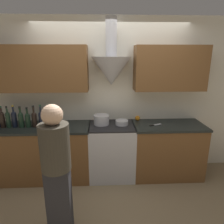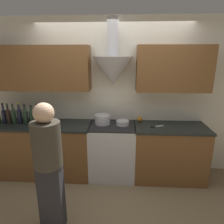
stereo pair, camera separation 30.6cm
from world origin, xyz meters
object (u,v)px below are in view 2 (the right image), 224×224
(wine_bottle_6, at_px, (32,117))
(mixing_bowl, at_px, (123,123))
(orange_fruit, at_px, (140,119))
(stock_pot, at_px, (102,119))
(wine_bottle_9, at_px, (50,117))
(stove_range, at_px, (112,150))
(person_foreground_left, at_px, (49,163))
(wine_bottle_2, at_px, (8,115))
(wine_bottle_5, at_px, (25,116))
(wine_bottle_4, at_px, (19,115))
(wine_bottle_7, at_px, (38,116))
(wine_bottle_1, at_px, (4,116))
(wine_bottle_8, at_px, (44,116))
(wine_bottle_3, at_px, (14,116))

(wine_bottle_6, relative_size, mixing_bowl, 1.54)
(orange_fruit, bearing_deg, stock_pot, -164.69)
(orange_fruit, bearing_deg, wine_bottle_9, -170.06)
(stove_range, relative_size, person_foreground_left, 0.59)
(wine_bottle_2, height_order, mixing_bowl, wine_bottle_2)
(person_foreground_left, bearing_deg, wine_bottle_5, 125.19)
(person_foreground_left, bearing_deg, wine_bottle_4, 128.37)
(wine_bottle_4, xyz_separation_m, mixing_bowl, (1.69, 0.03, -0.11))
(stove_range, xyz_separation_m, wine_bottle_7, (-1.21, -0.02, 0.59))
(wine_bottle_9, xyz_separation_m, stock_pot, (0.84, 0.09, -0.05))
(wine_bottle_1, relative_size, wine_bottle_7, 1.01)
(stove_range, relative_size, wine_bottle_8, 2.58)
(wine_bottle_7, relative_size, mixing_bowl, 1.65)
(wine_bottle_7, xyz_separation_m, person_foreground_left, (0.57, -1.11, -0.19))
(wine_bottle_3, xyz_separation_m, wine_bottle_6, (0.30, 0.01, -0.01))
(wine_bottle_4, height_order, wine_bottle_5, wine_bottle_4)
(wine_bottle_5, xyz_separation_m, wine_bottle_7, (0.20, 0.01, -0.00))
(wine_bottle_6, height_order, stock_pot, wine_bottle_6)
(wine_bottle_2, xyz_separation_m, orange_fruit, (2.16, 0.25, -0.10))
(wine_bottle_4, xyz_separation_m, wine_bottle_7, (0.31, -0.01, -0.01))
(wine_bottle_2, xyz_separation_m, mixing_bowl, (1.87, 0.05, -0.10))
(wine_bottle_8, bearing_deg, stove_range, 0.88)
(stock_pot, relative_size, orange_fruit, 3.10)
(wine_bottle_7, distance_m, person_foreground_left, 1.26)
(wine_bottle_6, bearing_deg, wine_bottle_4, 176.22)
(wine_bottle_4, relative_size, wine_bottle_6, 1.10)
(wine_bottle_3, height_order, mixing_bowl, wine_bottle_3)
(wine_bottle_1, distance_m, wine_bottle_4, 0.26)
(stove_range, relative_size, wine_bottle_7, 2.67)
(wine_bottle_1, height_order, orange_fruit, wine_bottle_1)
(stove_range, height_order, wine_bottle_5, wine_bottle_5)
(stove_range, bearing_deg, wine_bottle_1, -179.62)
(wine_bottle_3, bearing_deg, wine_bottle_2, 175.51)
(stove_range, xyz_separation_m, wine_bottle_6, (-1.31, -0.02, 0.58))
(wine_bottle_4, height_order, wine_bottle_9, wine_bottle_4)
(wine_bottle_1, distance_m, stock_pot, 1.62)
(orange_fruit, bearing_deg, stove_range, -153.71)
(wine_bottle_5, height_order, person_foreground_left, person_foreground_left)
(wine_bottle_7, bearing_deg, orange_fruit, 8.31)
(wine_bottle_3, height_order, wine_bottle_7, same)
(stove_range, relative_size, wine_bottle_6, 2.86)
(wine_bottle_2, bearing_deg, wine_bottle_1, 171.65)
(wine_bottle_4, relative_size, stock_pot, 1.39)
(wine_bottle_3, bearing_deg, wine_bottle_4, 14.58)
(wine_bottle_1, xyz_separation_m, wine_bottle_7, (0.57, -0.01, 0.00))
(wine_bottle_1, bearing_deg, wine_bottle_4, 0.50)
(stove_range, relative_size, wine_bottle_1, 2.65)
(wine_bottle_7, height_order, orange_fruit, wine_bottle_7)
(wine_bottle_4, bearing_deg, mixing_bowl, 1.11)
(wine_bottle_7, bearing_deg, stock_pot, 4.02)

